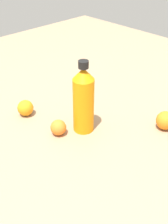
# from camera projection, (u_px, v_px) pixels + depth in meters

# --- Properties ---
(ground_plane) EXTENTS (2.40, 2.40, 0.00)m
(ground_plane) POSITION_uv_depth(u_px,v_px,m) (79.00, 131.00, 1.12)
(ground_plane) COLOR #9E7F60
(water_bottle) EXTENTS (0.08, 0.08, 0.29)m
(water_bottle) POSITION_uv_depth(u_px,v_px,m) (84.00, 100.00, 1.06)
(water_bottle) COLOR orange
(water_bottle) RESTS_ON ground_plane
(orange_0) EXTENTS (0.06, 0.06, 0.06)m
(orange_0) POSITION_uv_depth(u_px,v_px,m) (58.00, 127.00, 1.09)
(orange_0) COLOR orange
(orange_0) RESTS_ON ground_plane
(orange_1) EXTENTS (0.07, 0.07, 0.07)m
(orange_1) POSITION_uv_depth(u_px,v_px,m) (165.00, 120.00, 1.12)
(orange_1) COLOR orange
(orange_1) RESTS_ON ground_plane
(orange_2) EXTENTS (0.07, 0.07, 0.07)m
(orange_2) POSITION_uv_depth(u_px,v_px,m) (25.00, 108.00, 1.20)
(orange_2) COLOR orange
(orange_2) RESTS_ON ground_plane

